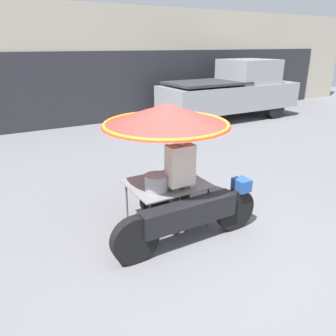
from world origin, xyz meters
name	(u,v)px	position (x,y,z in m)	size (l,w,h in m)	color
ground_plane	(199,244)	(0.00, 0.00, 0.00)	(36.00, 36.00, 0.00)	slate
shopfront_building	(51,66)	(0.00, 8.86, 1.91)	(28.00, 2.06, 3.85)	#B2A893
vendor_motorcycle_cart	(170,138)	(-0.12, 0.61, 1.40)	(2.25, 1.80, 1.86)	black
vendor_person	(180,178)	(-0.07, 0.41, 0.86)	(0.38, 0.22, 1.55)	#4C473D
pickup_truck	(233,91)	(5.79, 6.20, 1.00)	(5.21, 1.86, 2.10)	black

